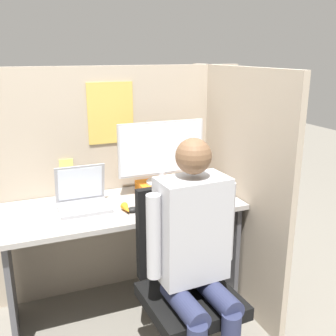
% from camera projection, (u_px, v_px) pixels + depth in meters
% --- Properties ---
extents(ground_plane, '(12.00, 12.00, 0.00)m').
position_uv_depth(ground_plane, '(140.00, 336.00, 2.37)').
color(ground_plane, slate).
extents(cubicle_panel_back, '(1.95, 0.05, 1.57)m').
position_uv_depth(cubicle_panel_back, '(109.00, 182.00, 2.71)').
color(cubicle_panel_back, tan).
rests_on(cubicle_panel_back, ground).
extents(cubicle_panel_right, '(0.04, 1.23, 1.57)m').
position_uv_depth(cubicle_panel_right, '(233.00, 186.00, 2.64)').
color(cubicle_panel_right, tan).
rests_on(cubicle_panel_right, ground).
extents(desk, '(1.45, 0.61, 0.74)m').
position_uv_depth(desk, '(124.00, 231.00, 2.48)').
color(desk, '#9E9993').
rests_on(desk, ground).
extents(paper_box, '(0.30, 0.24, 0.07)m').
position_uv_depth(paper_box, '(162.00, 188.00, 2.63)').
color(paper_box, orange).
rests_on(paper_box, desk).
extents(monitor, '(0.58, 0.21, 0.41)m').
position_uv_depth(monitor, '(161.00, 151.00, 2.56)').
color(monitor, '#B2B2B7').
rests_on(monitor, paper_box).
extents(laptop, '(0.30, 0.24, 0.25)m').
position_uv_depth(laptop, '(83.00, 200.00, 2.37)').
color(laptop, '#99999E').
rests_on(laptop, desk).
extents(mouse, '(0.07, 0.05, 0.03)m').
position_uv_depth(mouse, '(133.00, 210.00, 2.31)').
color(mouse, black).
rests_on(mouse, desk).
extents(stapler, '(0.05, 0.15, 0.05)m').
position_uv_depth(stapler, '(205.00, 183.00, 2.75)').
color(stapler, '#2D2D33').
rests_on(stapler, desk).
extents(carrot_toy, '(0.05, 0.13, 0.05)m').
position_uv_depth(carrot_toy, '(126.00, 209.00, 2.30)').
color(carrot_toy, orange).
rests_on(carrot_toy, desk).
extents(office_chair, '(0.53, 0.56, 0.96)m').
position_uv_depth(office_chair, '(184.00, 277.00, 2.11)').
color(office_chair, black).
rests_on(office_chair, ground).
extents(person, '(0.48, 0.44, 1.27)m').
position_uv_depth(person, '(196.00, 251.00, 1.90)').
color(person, '#282D4C').
rests_on(person, ground).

